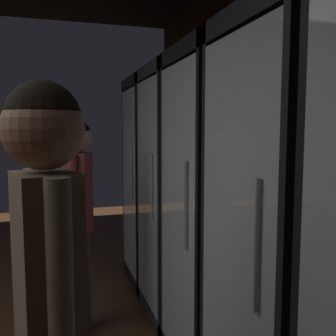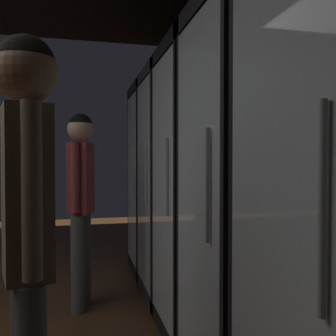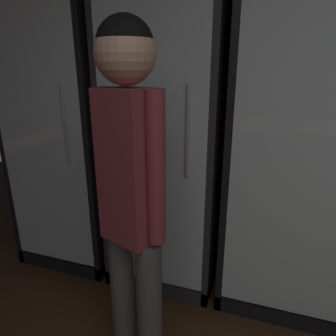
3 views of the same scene
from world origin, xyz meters
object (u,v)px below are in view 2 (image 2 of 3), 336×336
at_px(cooler_center, 209,192).
at_px(cooler_right, 260,206).
at_px(shopper_near, 81,190).
at_px(shopper_far, 27,211).
at_px(cooler_left, 180,185).
at_px(cooler_far_left, 162,181).

height_order(cooler_center, cooler_right, same).
height_order(shopper_near, shopper_far, shopper_far).
bearing_deg(shopper_near, cooler_right, 32.26).
height_order(cooler_left, shopper_near, cooler_left).
bearing_deg(shopper_far, cooler_right, 106.93).
distance_m(cooler_far_left, shopper_far, 2.88).
height_order(cooler_far_left, cooler_left, same).
relative_size(cooler_right, shopper_far, 1.22).
xyz_separation_m(cooler_right, shopper_far, (0.33, -1.08, 0.05)).
distance_m(cooler_center, shopper_near, 1.11).
height_order(cooler_right, shopper_far, cooler_right).
bearing_deg(shopper_near, cooler_left, 98.51).
bearing_deg(shopper_near, cooler_far_left, 135.41).
bearing_deg(shopper_far, cooler_center, 135.58).
height_order(cooler_far_left, cooler_right, same).
xyz_separation_m(cooler_center, shopper_far, (1.11, -1.09, 0.05)).
bearing_deg(cooler_right, cooler_far_left, 179.98).
bearing_deg(shopper_near, cooler_center, 54.41).
bearing_deg(cooler_right, shopper_far, -73.07).
relative_size(cooler_far_left, cooler_right, 1.00).
height_order(cooler_far_left, cooler_center, same).
xyz_separation_m(cooler_left, cooler_center, (0.78, 0.00, 0.00)).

